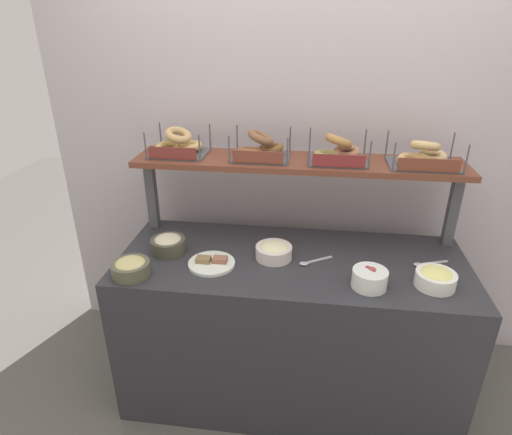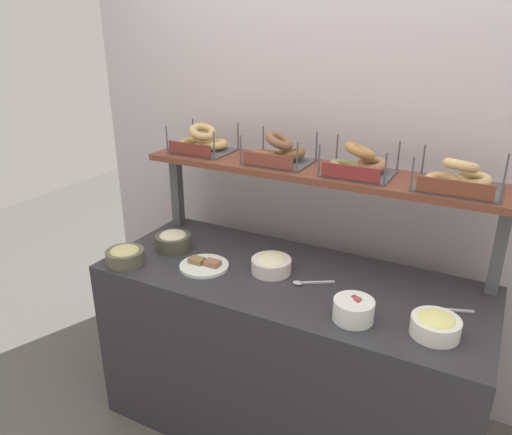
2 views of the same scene
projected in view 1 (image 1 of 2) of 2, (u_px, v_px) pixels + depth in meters
The scene contains 18 objects.
ground_plane at pixel (287, 385), 2.48m from camera, with size 8.00×8.00×0.00m, color #595651.
back_wall at pixel (299, 158), 2.47m from camera, with size 2.92×0.06×2.40m, color #BEB2B9.
deli_counter at pixel (289, 327), 2.30m from camera, with size 1.72×0.70×0.85m, color #2D2D33.
shelf_riser_left at pixel (152, 194), 2.37m from camera, with size 0.05×0.05×0.40m, color #4C4C51.
shelf_riser_right at pixel (453, 209), 2.18m from camera, with size 0.05×0.05×0.40m, color #4C4C51.
upper_shelf at pixel (298, 162), 2.19m from camera, with size 1.68×0.32×0.03m, color brown.
bowl_potato_salad at pixel (274, 251), 2.12m from camera, with size 0.18×0.18×0.08m.
bowl_hummus at pixel (131, 267), 1.97m from camera, with size 0.18×0.18×0.08m.
bowl_tuna_salad at pixel (168, 244), 2.17m from camera, with size 0.17×0.17×0.09m.
bowl_egg_salad at pixel (436, 278), 1.89m from camera, with size 0.18×0.18×0.09m.
bowl_beet_salad at pixel (370, 278), 1.89m from camera, with size 0.16×0.16×0.09m.
serving_plate_white at pixel (212, 263), 2.07m from camera, with size 0.23×0.23×0.04m.
serving_spoon_near_plate at pixel (311, 262), 2.08m from camera, with size 0.16×0.10×0.01m.
serving_spoon_by_edge at pixel (425, 264), 2.07m from camera, with size 0.17×0.07×0.01m.
bagel_basket_sesame at pixel (179, 145), 2.25m from camera, with size 0.29×0.24×0.15m.
bagel_basket_cinnamon_raisin at pixel (260, 149), 2.18m from camera, with size 0.30×0.24×0.15m.
bagel_basket_everything at pixel (338, 152), 2.13m from camera, with size 0.30×0.26×0.15m.
bagel_basket_plain at pixel (423, 157), 2.07m from camera, with size 0.33×0.26×0.14m.
Camera 1 is at (0.06, -1.84, 1.94)m, focal length 29.98 mm.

